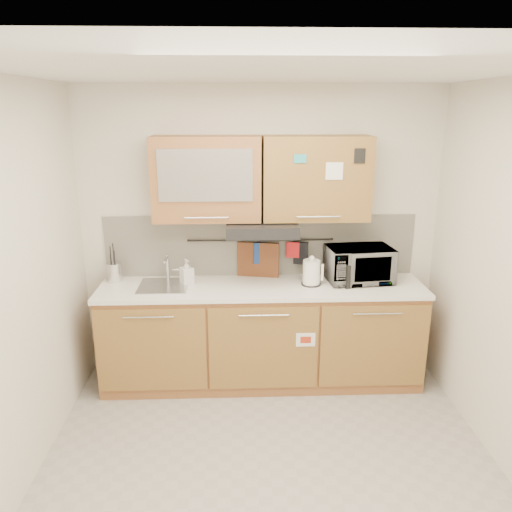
{
  "coord_description": "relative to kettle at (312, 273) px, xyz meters",
  "views": [
    {
      "loc": [
        -0.21,
        -2.88,
        2.41
      ],
      "look_at": [
        -0.06,
        1.05,
        1.23
      ],
      "focal_mm": 35.0,
      "sensor_mm": 36.0,
      "label": 1
    }
  ],
  "objects": [
    {
      "name": "ceiling",
      "position": [
        -0.43,
        -1.2,
        1.58
      ],
      "size": [
        3.2,
        3.2,
        0.0
      ],
      "primitive_type": "plane",
      "rotation": [
        3.14,
        0.0,
        0.0
      ],
      "color": "white",
      "rests_on": "wall_back"
    },
    {
      "name": "pot_holder",
      "position": [
        -0.14,
        0.24,
        0.14
      ],
      "size": [
        0.12,
        0.03,
        0.14
      ],
      "primitive_type": "cube",
      "rotation": [
        0.0,
        0.0,
        -0.14
      ],
      "color": "red",
      "rests_on": "utensil_rail"
    },
    {
      "name": "microwave",
      "position": [
        0.43,
        0.08,
        0.05
      ],
      "size": [
        0.6,
        0.44,
        0.31
      ],
      "primitive_type": "imported",
      "rotation": [
        0.0,
        0.0,
        0.11
      ],
      "color": "#999999",
      "rests_on": "countertop"
    },
    {
      "name": "kettle",
      "position": [
        0.0,
        0.0,
        0.0
      ],
      "size": [
        0.2,
        0.18,
        0.26
      ],
      "rotation": [
        0.0,
        0.0,
        -0.25
      ],
      "color": "white",
      "rests_on": "countertop"
    },
    {
      "name": "utensil_crock",
      "position": [
        -1.73,
        0.15,
        -0.02
      ],
      "size": [
        0.17,
        0.17,
        0.34
      ],
      "rotation": [
        0.0,
        0.0,
        0.26
      ],
      "color": "silver",
      "rests_on": "countertop"
    },
    {
      "name": "oven_mitt",
      "position": [
        -0.44,
        0.24,
        0.12
      ],
      "size": [
        0.12,
        0.06,
        0.19
      ],
      "primitive_type": "cube",
      "rotation": [
        0.0,
        0.0,
        0.25
      ],
      "color": "#204093",
      "rests_on": "utensil_rail"
    },
    {
      "name": "utensil_rail",
      "position": [
        -0.43,
        0.25,
        0.24
      ],
      "size": [
        1.3,
        0.02,
        0.02
      ],
      "primitive_type": "cylinder",
      "rotation": [
        0.0,
        1.57,
        0.0
      ],
      "color": "black",
      "rests_on": "backsplash"
    },
    {
      "name": "dark_pouch",
      "position": [
        -0.07,
        0.24,
        0.11
      ],
      "size": [
        0.14,
        0.07,
        0.21
      ],
      "primitive_type": "cube",
      "rotation": [
        0.0,
        0.0,
        -0.26
      ],
      "color": "black",
      "rests_on": "utensil_rail"
    },
    {
      "name": "upper_cabinets",
      "position": [
        -0.44,
        0.13,
        0.81
      ],
      "size": [
        1.82,
        0.37,
        0.7
      ],
      "color": "#AB6E3C",
      "rests_on": "wall_back"
    },
    {
      "name": "toaster",
      "position": [
        0.38,
        -0.0,
        0.0
      ],
      "size": [
        0.32,
        0.26,
        0.21
      ],
      "rotation": [
        0.0,
        0.0,
        0.43
      ],
      "color": "black",
      "rests_on": "countertop"
    },
    {
      "name": "base_cabinet",
      "position": [
        -0.43,
        -0.0,
        -0.62
      ],
      "size": [
        2.8,
        0.64,
        0.88
      ],
      "color": "#AB6E3C",
      "rests_on": "floor"
    },
    {
      "name": "wall_left",
      "position": [
        -2.03,
        -1.2,
        0.28
      ],
      "size": [
        0.0,
        3.0,
        3.0
      ],
      "primitive_type": "plane",
      "rotation": [
        1.57,
        0.0,
        1.57
      ],
      "color": "silver",
      "rests_on": "ground"
    },
    {
      "name": "sink",
      "position": [
        -1.28,
        0.01,
        -0.1
      ],
      "size": [
        0.42,
        0.4,
        0.26
      ],
      "color": "silver",
      "rests_on": "countertop"
    },
    {
      "name": "soap_bottle",
      "position": [
        -1.08,
        0.07,
        0.0
      ],
      "size": [
        0.14,
        0.14,
        0.22
      ],
      "primitive_type": "imported",
      "rotation": [
        0.0,
        0.0,
        0.54
      ],
      "color": "#999999",
      "rests_on": "countertop"
    },
    {
      "name": "cutting_board",
      "position": [
        -0.45,
        0.24,
        -0.02
      ],
      "size": [
        0.37,
        0.1,
        0.47
      ],
      "primitive_type": "cube",
      "rotation": [
        0.0,
        0.0,
        -0.2
      ],
      "color": "brown",
      "rests_on": "utensil_rail"
    },
    {
      "name": "wall_back",
      "position": [
        -0.43,
        0.3,
        0.28
      ],
      "size": [
        3.2,
        0.0,
        3.2
      ],
      "primitive_type": "plane",
      "rotation": [
        1.57,
        0.0,
        0.0
      ],
      "color": "silver",
      "rests_on": "ground"
    },
    {
      "name": "range_hood",
      "position": [
        -0.43,
        0.05,
        0.4
      ],
      "size": [
        0.6,
        0.46,
        0.1
      ],
      "primitive_type": "cube",
      "color": "black",
      "rests_on": "upper_cabinets"
    },
    {
      "name": "backsplash",
      "position": [
        -0.43,
        0.29,
        0.18
      ],
      "size": [
        2.8,
        0.02,
        0.56
      ],
      "primitive_type": "cube",
      "color": "silver",
      "rests_on": "countertop"
    },
    {
      "name": "floor",
      "position": [
        -0.43,
        -1.2,
        -1.02
      ],
      "size": [
        3.2,
        3.2,
        0.0
      ],
      "primitive_type": "plane",
      "color": "#9E9993",
      "rests_on": "ground"
    },
    {
      "name": "countertop",
      "position": [
        -0.43,
        -0.01,
        -0.12
      ],
      "size": [
        2.82,
        0.62,
        0.04
      ],
      "primitive_type": "cube",
      "color": "white",
      "rests_on": "base_cabinet"
    }
  ]
}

